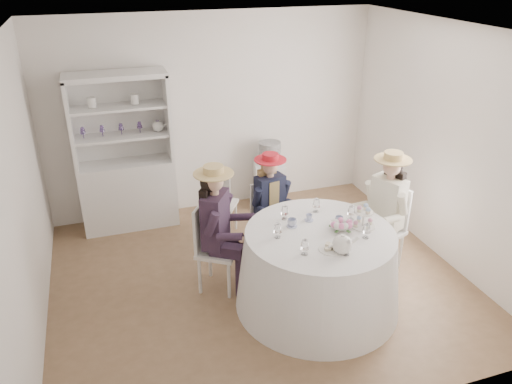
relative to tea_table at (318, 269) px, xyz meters
name	(u,v)px	position (x,y,z in m)	size (l,w,h in m)	color
ground	(259,279)	(-0.44, 0.59, -0.43)	(4.50, 4.50, 0.00)	brown
ceiling	(259,31)	(-0.44, 0.59, 2.27)	(4.50, 4.50, 0.00)	white
wall_back	(212,115)	(-0.44, 2.59, 0.92)	(4.50, 4.50, 0.00)	white
wall_front	(353,280)	(-0.44, -1.41, 0.92)	(4.50, 4.50, 0.00)	white
wall_left	(19,200)	(-2.69, 0.59, 0.92)	(4.50, 4.50, 0.00)	white
wall_right	(445,145)	(1.81, 0.59, 0.92)	(4.50, 4.50, 0.00)	white
tea_table	(318,269)	(0.00, 0.00, 0.00)	(1.69, 1.69, 0.86)	white
hutch	(127,174)	(-1.67, 2.36, 0.30)	(1.39, 0.90, 2.05)	silver
side_table	(269,184)	(0.29, 2.31, -0.10)	(0.42, 0.42, 0.66)	silver
hatbox	(270,153)	(0.29, 2.31, 0.39)	(0.31, 0.31, 0.31)	black
guest_left	(218,222)	(-0.89, 0.60, 0.39)	(0.62, 0.58, 1.44)	silver
guest_mid	(271,199)	(-0.14, 1.07, 0.31)	(0.49, 0.52, 1.30)	silver
guest_right	(386,205)	(0.99, 0.41, 0.38)	(0.60, 0.54, 1.43)	silver
spare_chair	(219,202)	(-0.61, 1.67, 0.06)	(0.51, 0.51, 0.90)	silver
teacup_a	(292,223)	(-0.22, 0.20, 0.47)	(0.09, 0.09, 0.08)	white
teacup_b	(309,218)	(-0.01, 0.26, 0.46)	(0.07, 0.07, 0.06)	white
teacup_c	(339,220)	(0.26, 0.11, 0.46)	(0.08, 0.08, 0.07)	white
flower_bowl	(340,227)	(0.21, 0.00, 0.46)	(0.20, 0.20, 0.05)	white
flower_arrangement	(341,224)	(0.20, -0.04, 0.51)	(0.17, 0.17, 0.06)	pink
table_teapot	(342,244)	(0.04, -0.39, 0.51)	(0.26, 0.18, 0.19)	white
sandwich_plate	(331,248)	(-0.04, -0.32, 0.44)	(0.23, 0.23, 0.05)	white
cupcake_stand	(363,219)	(0.45, -0.02, 0.51)	(0.24, 0.24, 0.23)	white
stemware_set	(321,226)	(0.00, 0.00, 0.51)	(0.93, 0.93, 0.15)	white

